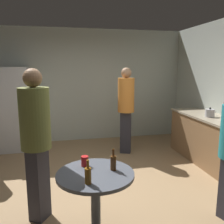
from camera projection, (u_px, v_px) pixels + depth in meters
ground_plane at (94, 192)px, 3.63m from camera, size 5.20×5.20×0.10m
wall_back at (78, 86)px, 5.90m from camera, size 5.32×0.06×2.70m
refrigerator at (14, 109)px, 5.27m from camera, size 0.70×0.68×1.80m
kitchen_counter at (211, 140)px, 4.53m from camera, size 0.64×2.07×0.90m
kettle at (210, 113)px, 4.44m from camera, size 0.24×0.17×0.18m
wine_bottle_on_counter at (224, 113)px, 4.15m from camera, size 0.08×0.08×0.31m
foreground_table at (95, 182)px, 2.49m from camera, size 0.80×0.80×0.73m
beer_bottle_amber at (88, 175)px, 2.23m from camera, size 0.06×0.06×0.23m
beer_bottle_brown at (113, 162)px, 2.53m from camera, size 0.06×0.06×0.23m
plastic_cup_red at (85, 161)px, 2.64m from camera, size 0.08×0.08×0.11m
person_in_orange_shirt at (126, 104)px, 5.01m from camera, size 0.44×0.44×1.79m
person_in_olive_shirt at (36, 134)px, 2.75m from camera, size 0.47×0.47×1.79m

